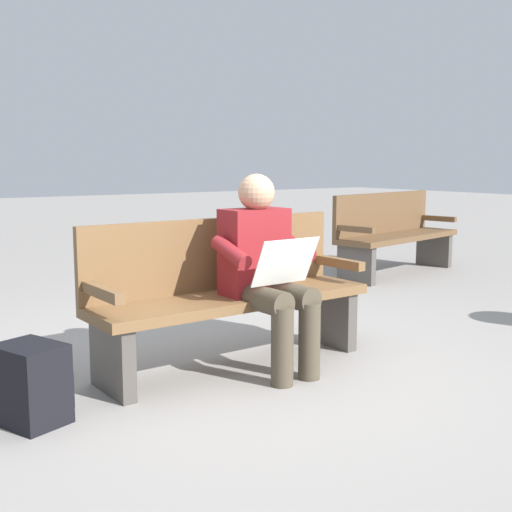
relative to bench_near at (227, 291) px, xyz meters
name	(u,v)px	position (x,y,z in m)	size (l,w,h in m)	color
ground_plane	(234,366)	(0.00, 0.07, -0.46)	(40.00, 40.00, 0.00)	gray
bench_near	(227,291)	(0.00, 0.00, 0.00)	(1.81, 0.53, 0.90)	brown
person_seated	(266,267)	(-0.13, 0.23, 0.17)	(0.58, 0.58, 1.18)	maroon
backpack	(32,384)	(1.27, 0.26, -0.27)	(0.37, 0.39, 0.39)	black
bench_far	(393,233)	(-3.30, -1.76, 0.00)	(1.86, 0.83, 0.90)	brown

